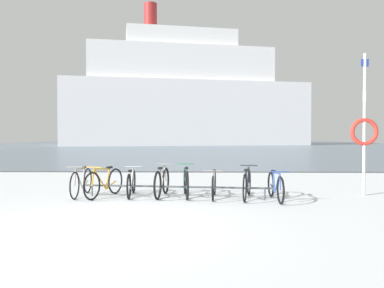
# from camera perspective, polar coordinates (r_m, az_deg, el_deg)

# --- Properties ---
(ground) EXTENTS (80.00, 132.00, 0.08)m
(ground) POSITION_cam_1_polar(r_m,az_deg,el_deg) (60.47, -0.45, -0.30)
(ground) COLOR silver
(bike_rack) EXTENTS (5.03, 0.58, 0.31)m
(bike_rack) POSITION_cam_1_polar(r_m,az_deg,el_deg) (9.79, -2.48, -6.57)
(bike_rack) COLOR #4C5156
(bike_rack) RESTS_ON ground
(bicycle_0) EXTENTS (0.46, 1.78, 0.82)m
(bicycle_0) POSITION_cam_1_polar(r_m,az_deg,el_deg) (10.41, -16.47, -5.57)
(bicycle_0) COLOR black
(bicycle_0) RESTS_ON ground
(bicycle_1) EXTENTS (0.68, 1.72, 0.83)m
(bicycle_1) POSITION_cam_1_polar(r_m,az_deg,el_deg) (10.13, -13.21, -5.75)
(bicycle_1) COLOR black
(bicycle_1) RESTS_ON ground
(bicycle_2) EXTENTS (0.46, 1.71, 0.76)m
(bicycle_2) POSITION_cam_1_polar(r_m,az_deg,el_deg) (10.12, -9.21, -5.90)
(bicycle_2) COLOR black
(bicycle_2) RESTS_ON ground
(bicycle_3) EXTENTS (0.46, 1.68, 0.85)m
(bicycle_3) POSITION_cam_1_polar(r_m,az_deg,el_deg) (9.92, -4.60, -5.83)
(bicycle_3) COLOR black
(bicycle_3) RESTS_ON ground
(bicycle_4) EXTENTS (0.46, 1.71, 0.85)m
(bicycle_4) POSITION_cam_1_polar(r_m,az_deg,el_deg) (9.86, -0.91, -5.86)
(bicycle_4) COLOR black
(bicycle_4) RESTS_ON ground
(bicycle_5) EXTENTS (0.46, 1.61, 0.75)m
(bicycle_5) POSITION_cam_1_polar(r_m,az_deg,el_deg) (9.68, 3.35, -6.22)
(bicycle_5) COLOR black
(bicycle_5) RESTS_ON ground
(bicycle_6) EXTENTS (0.54, 1.75, 0.83)m
(bicycle_6) POSITION_cam_1_polar(r_m,az_deg,el_deg) (9.66, 8.37, -6.05)
(bicycle_6) COLOR black
(bicycle_6) RESTS_ON ground
(bicycle_7) EXTENTS (0.46, 1.71, 0.77)m
(bicycle_7) POSITION_cam_1_polar(r_m,az_deg,el_deg) (9.57, 12.59, -6.31)
(bicycle_7) COLOR black
(bicycle_7) RESTS_ON ground
(rescue_post) EXTENTS (0.75, 0.11, 3.80)m
(rescue_post) POSITION_cam_1_polar(r_m,az_deg,el_deg) (11.04, 24.73, 2.20)
(rescue_post) COLOR silver
(rescue_post) RESTS_ON ground
(ferry_ship) EXTENTS (42.60, 20.63, 24.23)m
(ferry_ship) POSITION_cam_1_polar(r_m,az_deg,el_deg) (65.97, -1.24, 6.94)
(ferry_ship) COLOR white
(ferry_ship) RESTS_ON ground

